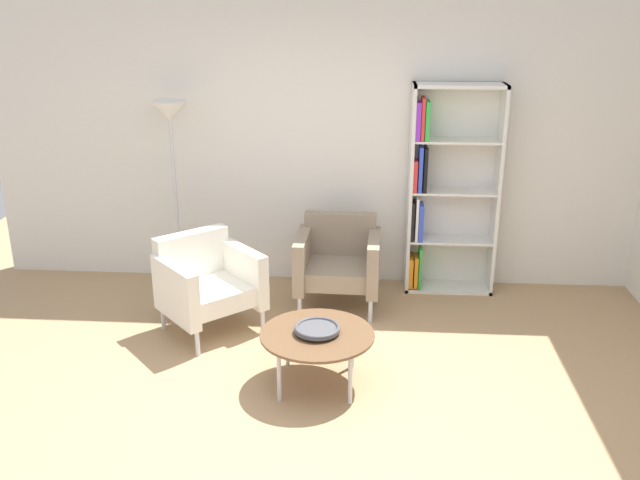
# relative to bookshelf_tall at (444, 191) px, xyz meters

# --- Properties ---
(ground_plane) EXTENTS (8.32, 8.32, 0.00)m
(ground_plane) POSITION_rel_bookshelf_tall_xyz_m (-1.03, -2.25, -0.95)
(ground_plane) COLOR tan
(plaster_back_panel) EXTENTS (6.40, 0.12, 2.90)m
(plaster_back_panel) POSITION_rel_bookshelf_tall_xyz_m (-1.03, 0.21, 0.50)
(plaster_back_panel) COLOR silver
(plaster_back_panel) RESTS_ON ground_plane
(bookshelf_tall) EXTENTS (0.80, 0.30, 1.90)m
(bookshelf_tall) POSITION_rel_bookshelf_tall_xyz_m (0.00, 0.00, 0.00)
(bookshelf_tall) COLOR silver
(bookshelf_tall) RESTS_ON ground_plane
(coffee_table_low) EXTENTS (0.80, 0.80, 0.40)m
(coffee_table_low) POSITION_rel_bookshelf_tall_xyz_m (-1.02, -1.79, -0.57)
(coffee_table_low) COLOR brown
(coffee_table_low) RESTS_ON ground_plane
(decorative_bowl) EXTENTS (0.32, 0.32, 0.05)m
(decorative_bowl) POSITION_rel_bookshelf_tall_xyz_m (-1.02, -1.79, -0.51)
(decorative_bowl) COLOR #4C4C51
(decorative_bowl) RESTS_ON coffee_table_low
(armchair_spare_guest) EXTENTS (0.95, 0.95, 0.78)m
(armchair_spare_guest) POSITION_rel_bookshelf_tall_xyz_m (-1.98, -0.99, -0.53)
(armchair_spare_guest) COLOR white
(armchair_spare_guest) RESTS_ON ground_plane
(armchair_near_window) EXTENTS (0.74, 0.68, 0.78)m
(armchair_near_window) POSITION_rel_bookshelf_tall_xyz_m (-0.93, -0.43, -0.53)
(armchair_near_window) COLOR gray
(armchair_near_window) RESTS_ON ground_plane
(floor_lamp_torchiere) EXTENTS (0.32, 0.32, 1.74)m
(floor_lamp_torchiere) POSITION_rel_bookshelf_tall_xyz_m (-2.44, -0.11, 0.50)
(floor_lamp_torchiere) COLOR silver
(floor_lamp_torchiere) RESTS_ON ground_plane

